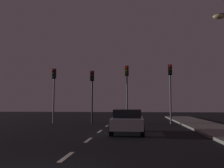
# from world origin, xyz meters

# --- Properties ---
(ground_plane) EXTENTS (80.00, 80.00, 0.00)m
(ground_plane) POSITION_xyz_m (0.00, 7.00, 0.00)
(ground_plane) COLOR black
(lane_stripe_second) EXTENTS (0.16, 1.60, 0.01)m
(lane_stripe_second) POSITION_xyz_m (0.00, 2.60, 0.00)
(lane_stripe_second) COLOR silver
(lane_stripe_second) RESTS_ON ground_plane
(lane_stripe_third) EXTENTS (0.16, 1.60, 0.01)m
(lane_stripe_third) POSITION_xyz_m (0.00, 6.40, 0.00)
(lane_stripe_third) COLOR silver
(lane_stripe_third) RESTS_ON ground_plane
(lane_stripe_fourth) EXTENTS (0.16, 1.60, 0.01)m
(lane_stripe_fourth) POSITION_xyz_m (0.00, 10.20, 0.00)
(lane_stripe_fourth) COLOR silver
(lane_stripe_fourth) RESTS_ON ground_plane
(lane_stripe_fifth) EXTENTS (0.16, 1.60, 0.01)m
(lane_stripe_fifth) POSITION_xyz_m (0.00, 14.00, 0.00)
(lane_stripe_fifth) COLOR silver
(lane_stripe_fifth) RESTS_ON ground_plane
(lane_stripe_sixth) EXTENTS (0.16, 1.60, 0.01)m
(lane_stripe_sixth) POSITION_xyz_m (0.00, 17.80, 0.00)
(lane_stripe_sixth) COLOR silver
(lane_stripe_sixth) RESTS_ON ground_plane
(lane_stripe_seventh) EXTENTS (0.16, 1.60, 0.01)m
(lane_stripe_seventh) POSITION_xyz_m (0.00, 21.60, 0.00)
(lane_stripe_seventh) COLOR silver
(lane_stripe_seventh) RESTS_ON ground_plane
(traffic_signal_far_left) EXTENTS (0.32, 0.38, 4.90)m
(traffic_signal_far_left) POSITION_xyz_m (-5.06, 16.09, 3.44)
(traffic_signal_far_left) COLOR #4C4C51
(traffic_signal_far_left) RESTS_ON ground_plane
(traffic_signal_center_left) EXTENTS (0.32, 0.38, 4.67)m
(traffic_signal_center_left) POSITION_xyz_m (-1.57, 16.09, 3.28)
(traffic_signal_center_left) COLOR black
(traffic_signal_center_left) RESTS_ON ground_plane
(traffic_signal_center_right) EXTENTS (0.32, 0.38, 5.08)m
(traffic_signal_center_right) POSITION_xyz_m (1.51, 16.09, 3.55)
(traffic_signal_center_right) COLOR #4C4C51
(traffic_signal_center_right) RESTS_ON ground_plane
(traffic_signal_far_right) EXTENTS (0.32, 0.38, 5.12)m
(traffic_signal_far_right) POSITION_xyz_m (5.24, 16.09, 3.57)
(traffic_signal_far_right) COLOR #4C4C51
(traffic_signal_far_right) RESTS_ON ground_plane
(car_stopped_ahead) EXTENTS (1.87, 3.84, 1.43)m
(car_stopped_ahead) POSITION_xyz_m (1.80, 9.17, 0.73)
(car_stopped_ahead) COLOR silver
(car_stopped_ahead) RESTS_ON ground_plane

